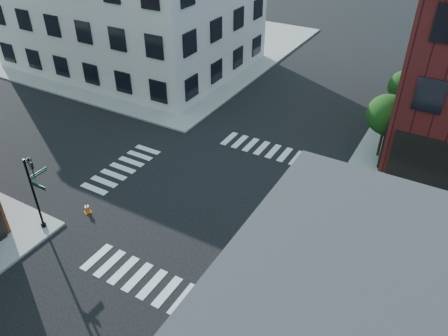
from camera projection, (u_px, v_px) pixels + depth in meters
ground at (211, 200)px, 26.47m from camera, size 120.00×120.00×0.00m
sidewalk_nw at (150, 44)px, 50.14m from camera, size 30.00×30.00×0.15m
building_nw at (130, 8)px, 42.68m from camera, size 22.00×16.00×11.00m
tree_near at (387, 117)px, 28.72m from camera, size 2.69×2.69×4.49m
tree_far at (405, 88)px, 33.18m from camera, size 2.43×2.43×4.07m
signal_pole at (35, 187)px, 22.86m from camera, size 1.29×1.24×4.60m
box_truck at (391, 287)px, 18.39m from camera, size 8.62×2.91×3.86m
traffic_cone at (87, 208)px, 25.38m from camera, size 0.46×0.46×0.65m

